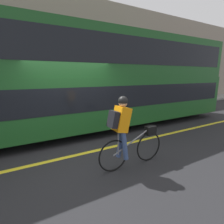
% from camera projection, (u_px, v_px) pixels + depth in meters
% --- Properties ---
extents(ground_plane, '(80.00, 80.00, 0.00)m').
position_uv_depth(ground_plane, '(82.00, 153.00, 4.86)').
color(ground_plane, '#232326').
extents(road_center_line, '(50.00, 0.14, 0.01)m').
position_uv_depth(road_center_line, '(82.00, 154.00, 4.83)').
color(road_center_line, yellow).
rests_on(road_center_line, ground_plane).
extents(sidewalk_curb, '(60.00, 2.06, 0.14)m').
position_uv_depth(sidewalk_curb, '(48.00, 115.00, 9.20)').
color(sidewalk_curb, gray).
rests_on(sidewalk_curb, ground_plane).
extents(building_facade, '(60.00, 0.30, 6.65)m').
position_uv_depth(building_facade, '(39.00, 53.00, 9.53)').
color(building_facade, gray).
rests_on(building_facade, ground_plane).
extents(bus, '(11.96, 2.47, 3.71)m').
position_uv_depth(bus, '(101.00, 77.00, 6.80)').
color(bus, black).
rests_on(bus, ground_plane).
extents(cyclist_on_bike, '(1.77, 0.32, 1.70)m').
position_uv_depth(cyclist_on_bike, '(126.00, 131.00, 3.94)').
color(cyclist_on_bike, black).
rests_on(cyclist_on_bike, ground_plane).
extents(street_sign_post, '(0.36, 0.09, 2.35)m').
position_uv_depth(street_sign_post, '(136.00, 85.00, 11.58)').
color(street_sign_post, '#59595B').
rests_on(street_sign_post, sidewalk_curb).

